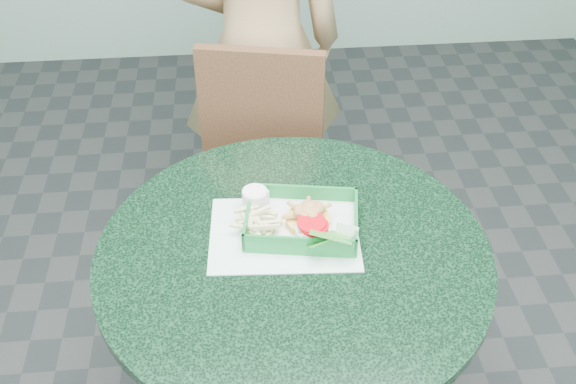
{
  "coord_description": "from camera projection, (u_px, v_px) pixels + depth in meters",
  "views": [
    {
      "loc": [
        -0.12,
        -1.16,
        1.91
      ],
      "look_at": [
        -0.0,
        0.1,
        0.87
      ],
      "focal_mm": 42.0,
      "sensor_mm": 36.0,
      "label": 1
    }
  ],
  "objects": [
    {
      "name": "placemat",
      "position": [
        284.0,
        239.0,
        1.68
      ],
      "size": [
        0.38,
        0.3,
        0.0
      ],
      "primitive_type": "cube",
      "rotation": [
        0.0,
        0.0,
        -0.06
      ],
      "color": "silver",
      "rests_on": "cafe_table"
    },
    {
      "name": "crab_sandwich",
      "position": [
        308.0,
        219.0,
        1.67
      ],
      "size": [
        0.11,
        0.11,
        0.07
      ],
      "rotation": [
        0.0,
        0.0,
        0.38
      ],
      "color": "gold",
      "rests_on": "food_basket"
    },
    {
      "name": "diner_person",
      "position": [
        260.0,
        28.0,
        2.28
      ],
      "size": [
        0.68,
        0.48,
        1.78
      ],
      "primitive_type": "imported",
      "rotation": [
        0.0,
        0.0,
        3.23
      ],
      "color": "tan",
      "rests_on": "floor"
    },
    {
      "name": "food_basket",
      "position": [
        302.0,
        229.0,
        1.69
      ],
      "size": [
        0.27,
        0.2,
        0.06
      ],
      "rotation": [
        0.0,
        0.0,
        -0.16
      ],
      "color": "#13732E",
      "rests_on": "placemat"
    },
    {
      "name": "cafe_table",
      "position": [
        293.0,
        303.0,
        1.75
      ],
      "size": [
        0.96,
        0.96,
        0.75
      ],
      "color": "black",
      "rests_on": "floor"
    },
    {
      "name": "garnish_cup",
      "position": [
        319.0,
        236.0,
        1.63
      ],
      "size": [
        0.13,
        0.12,
        0.05
      ],
      "rotation": [
        0.0,
        0.0,
        0.38
      ],
      "color": "white",
      "rests_on": "food_basket"
    },
    {
      "name": "sauce_ramekin",
      "position": [
        251.0,
        207.0,
        1.7
      ],
      "size": [
        0.06,
        0.06,
        0.04
      ],
      "rotation": [
        0.0,
        0.0,
        -0.27
      ],
      "color": "silver",
      "rests_on": "food_basket"
    },
    {
      "name": "dining_chair",
      "position": [
        264.0,
        171.0,
        2.26
      ],
      "size": [
        0.41,
        0.41,
        0.93
      ],
      "rotation": [
        0.0,
        0.0,
        -0.21
      ],
      "color": "black",
      "rests_on": "floor"
    },
    {
      "name": "fries_pile",
      "position": [
        258.0,
        226.0,
        1.67
      ],
      "size": [
        0.12,
        0.13,
        0.04
      ],
      "primitive_type": null,
      "rotation": [
        0.0,
        0.0,
        0.07
      ],
      "color": "beige",
      "rests_on": "food_basket"
    }
  ]
}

